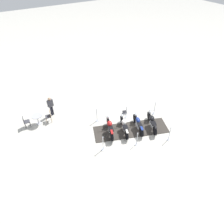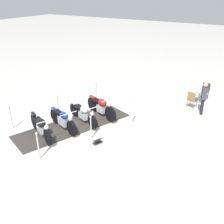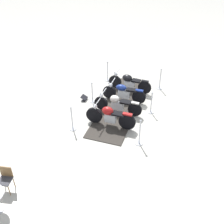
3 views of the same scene
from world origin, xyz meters
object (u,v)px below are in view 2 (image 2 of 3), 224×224
object	(u,v)px
stanchion_right_mid	(91,131)
motorcycle_cream	(83,113)
motorcycle_navy	(63,120)
cafe_chair_near_table	(192,99)
cafe_table	(200,93)
cafe_chair_across_table	(205,90)
stanchion_right_front	(39,151)
stanchion_left_mid	(58,108)
motorcycle_maroon	(101,107)
motorcycle_black	(41,126)
stanchion_left_front	(12,121)
info_placard	(97,142)
stanchion_left_rear	(96,97)
bystander_person	(204,96)
stanchion_right_rear	(132,115)

from	to	relation	value
stanchion_right_mid	motorcycle_cream	bearing A→B (deg)	139.47
motorcycle_navy	cafe_chair_near_table	xyz separation A→B (m)	(4.07, 5.08, 0.04)
cafe_table	cafe_chair_across_table	xyz separation A→B (m)	(0.10, 0.81, -0.05)
stanchion_right_front	stanchion_left_mid	distance (m)	3.60
motorcycle_maroon	motorcycle_black	bearing A→B (deg)	-89.29
stanchion_left_front	cafe_table	world-z (taller)	stanchion_left_front
cafe_table	stanchion_right_mid	bearing A→B (deg)	-115.05
stanchion_left_mid	stanchion_left_front	bearing A→B (deg)	-110.32
cafe_table	cafe_chair_across_table	size ratio (longest dim) A/B	0.86
motorcycle_black	stanchion_right_front	bearing A→B (deg)	-22.76
motorcycle_navy	motorcycle_cream	size ratio (longest dim) A/B	0.96
motorcycle_navy	motorcycle_maroon	xyz separation A→B (m)	(0.70, 1.90, 0.04)
motorcycle_navy	info_placard	size ratio (longest dim) A/B	4.73
motorcycle_maroon	stanchion_left_mid	distance (m)	2.10
stanchion_left_front	motorcycle_navy	bearing A→B (deg)	29.73
stanchion_right_front	cafe_chair_across_table	world-z (taller)	stanchion_right_front
stanchion_left_rear	bystander_person	world-z (taller)	bystander_person
motorcycle_cream	cafe_chair_across_table	size ratio (longest dim) A/B	2.35
motorcycle_navy	bystander_person	distance (m)	6.64
motorcycle_navy	stanchion_right_mid	world-z (taller)	stanchion_right_mid
motorcycle_cream	stanchion_right_mid	world-z (taller)	stanchion_right_mid
cafe_chair_near_table	cafe_chair_across_table	bearing A→B (deg)	1.92
cafe_chair_near_table	cafe_chair_across_table	xyz separation A→B (m)	(0.26, 1.62, 0.00)
stanchion_left_rear	info_placard	size ratio (longest dim) A/B	2.68
stanchion_left_front	motorcycle_black	bearing A→B (deg)	5.42
motorcycle_navy	motorcycle_black	bearing A→B (deg)	-90.02
motorcycle_black	stanchion_left_mid	world-z (taller)	stanchion_left_mid
motorcycle_maroon	motorcycle_navy	bearing A→B (deg)	-89.61
stanchion_left_mid	bystander_person	world-z (taller)	bystander_person
cafe_chair_near_table	stanchion_right_front	bearing A→B (deg)	165.83
stanchion_right_rear	cafe_chair_across_table	bearing A→B (deg)	65.72
motorcycle_black	cafe_chair_across_table	bearing A→B (deg)	83.42
bystander_person	stanchion_right_front	bearing A→B (deg)	39.90
motorcycle_navy	stanchion_left_mid	xyz separation A→B (m)	(-1.18, 0.98, -0.14)
stanchion_left_rear	stanchion_right_rear	world-z (taller)	stanchion_left_rear
stanchion_right_mid	stanchion_right_rear	distance (m)	2.23
stanchion_right_front	info_placard	distance (m)	2.29
stanchion_right_front	stanchion_left_front	xyz separation A→B (m)	(-2.65, 0.98, 0.04)
motorcycle_maroon	cafe_chair_near_table	distance (m)	4.64
motorcycle_black	cafe_chair_across_table	xyz separation A→B (m)	(4.67, 7.66, 0.02)
stanchion_left_front	stanchion_right_rear	xyz separation A→B (m)	(4.20, 3.20, 0.02)
motorcycle_black	stanchion_left_mid	bearing A→B (deg)	138.22
stanchion_left_rear	stanchion_right_mid	distance (m)	3.60
stanchion_right_front	cafe_chair_across_table	bearing A→B (deg)	67.57
motorcycle_maroon	cafe_chair_across_table	world-z (taller)	motorcycle_maroon
stanchion_left_rear	stanchion_right_front	xyz separation A→B (m)	(1.10, -5.16, -0.04)
cafe_chair_near_table	cafe_chair_across_table	size ratio (longest dim) A/B	1.00
motorcycle_maroon	stanchion_right_rear	size ratio (longest dim) A/B	1.83
stanchion_left_rear	cafe_chair_across_table	size ratio (longest dim) A/B	1.28
stanchion_right_rear	cafe_chair_across_table	world-z (taller)	stanchion_right_rear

